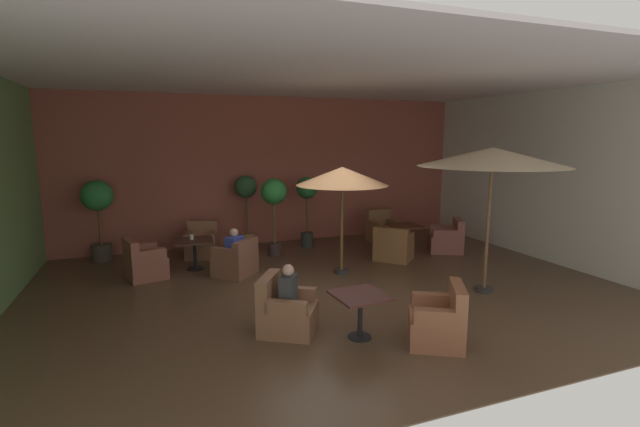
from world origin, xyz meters
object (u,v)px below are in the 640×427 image
at_px(armchair_front_left_east, 236,261).
at_px(cafe_table_mid_center, 360,303).
at_px(armchair_front_left_south, 202,244).
at_px(armchair_front_left_north, 144,263).
at_px(patron_blue_shirt, 234,244).
at_px(potted_tree_left_corner, 307,197).
at_px(patio_umbrella_center_beige, 492,158).
at_px(armchair_mid_center_north, 439,322).
at_px(armchair_front_right_north, 393,247).
at_px(armchair_mid_center_east, 285,312).
at_px(patio_umbrella_tall_red, 342,177).
at_px(armchair_front_right_east, 447,239).
at_px(potted_tree_right_corner, 246,197).
at_px(armchair_front_right_south, 383,230).
at_px(cafe_table_front_right, 405,231).
at_px(potted_tree_mid_left, 274,199).
at_px(potted_tree_mid_right, 98,207).
at_px(cafe_table_front_left, 194,246).
at_px(iced_drink_cup, 192,237).
at_px(patron_by_window, 288,288).

bearing_deg(armchair_front_left_east, cafe_table_mid_center, -72.63).
bearing_deg(armchair_front_left_south, armchair_front_left_north, -134.33).
bearing_deg(patron_blue_shirt, armchair_front_left_east, -43.96).
bearing_deg(potted_tree_left_corner, patio_umbrella_center_beige, -66.47).
distance_m(armchair_front_left_north, armchair_mid_center_north, 6.08).
bearing_deg(patron_blue_shirt, cafe_table_mid_center, -72.38).
xyz_separation_m(armchair_front_right_north, cafe_table_mid_center, (-2.54, -3.48, 0.22)).
bearing_deg(cafe_table_mid_center, armchair_mid_center_east, 148.70).
xyz_separation_m(armchair_front_left_south, patio_umbrella_tall_red, (2.65, -2.46, 1.75)).
relative_size(armchair_front_right_east, armchair_mid_center_north, 1.02).
relative_size(armchair_mid_center_east, potted_tree_left_corner, 0.57).
xyz_separation_m(patio_umbrella_center_beige, potted_tree_right_corner, (-3.49, 4.98, -1.17)).
height_order(armchair_front_left_north, armchair_front_right_south, armchair_front_right_south).
relative_size(cafe_table_front_right, potted_tree_mid_left, 0.45).
distance_m(armchair_front_left_east, armchair_mid_center_north, 4.68).
relative_size(potted_tree_right_corner, patron_blue_shirt, 3.19).
bearing_deg(potted_tree_right_corner, potted_tree_mid_right, -178.48).
xyz_separation_m(armchair_front_right_south, potted_tree_mid_left, (-3.20, -0.34, 1.08)).
bearing_deg(armchair_front_right_north, potted_tree_mid_left, 150.29).
height_order(armchair_front_left_south, armchair_mid_center_north, armchair_mid_center_north).
bearing_deg(patio_umbrella_center_beige, patron_blue_shirt, 147.37).
bearing_deg(armchair_mid_center_east, armchair_front_right_east, 31.15).
bearing_deg(cafe_table_front_left, iced_drink_cup, 118.97).
distance_m(cafe_table_front_right, potted_tree_mid_left, 3.46).
xyz_separation_m(armchair_front_right_north, armchair_front_right_east, (1.70, 0.24, 0.01)).
height_order(armchair_front_left_north, cafe_table_front_right, armchair_front_left_north).
height_order(cafe_table_mid_center, potted_tree_left_corner, potted_tree_left_corner).
relative_size(cafe_table_front_left, armchair_front_left_north, 0.86).
bearing_deg(armchair_front_left_south, potted_tree_right_corner, 22.50).
relative_size(patio_umbrella_center_beige, patron_blue_shirt, 4.51).
xyz_separation_m(patio_umbrella_tall_red, patron_by_window, (-1.90, -2.43, -1.38)).
xyz_separation_m(armchair_front_right_north, iced_drink_cup, (-4.50, 0.98, 0.40)).
height_order(armchair_front_left_south, armchair_front_right_east, armchair_front_right_east).
height_order(armchair_mid_center_north, potted_tree_mid_left, potted_tree_mid_left).
relative_size(armchair_mid_center_north, potted_tree_right_corner, 0.55).
bearing_deg(armchair_front_left_south, patio_umbrella_center_beige, -43.56).
relative_size(patio_umbrella_center_beige, potted_tree_mid_left, 1.42).
height_order(patio_umbrella_tall_red, potted_tree_right_corner, patio_umbrella_tall_red).
xyz_separation_m(patron_by_window, iced_drink_cup, (-1.05, 3.91, 0.03)).
distance_m(armchair_mid_center_north, patio_umbrella_center_beige, 3.39).
bearing_deg(armchair_front_left_east, iced_drink_cup, 134.73).
xyz_separation_m(cafe_table_front_left, cafe_table_front_right, (5.22, -0.18, -0.02)).
bearing_deg(patron_blue_shirt, armchair_front_right_south, 19.89).
bearing_deg(armchair_mid_center_east, iced_drink_cup, 104.50).
relative_size(armchair_front_right_south, potted_tree_mid_right, 0.46).
distance_m(cafe_table_front_right, cafe_table_mid_center, 5.34).
height_order(armchair_front_left_south, patio_umbrella_tall_red, patio_umbrella_tall_red).
distance_m(armchair_front_left_south, potted_tree_mid_right, 2.49).
relative_size(armchair_front_left_north, iced_drink_cup, 8.80).
bearing_deg(armchair_front_left_south, potted_tree_mid_right, 169.69).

